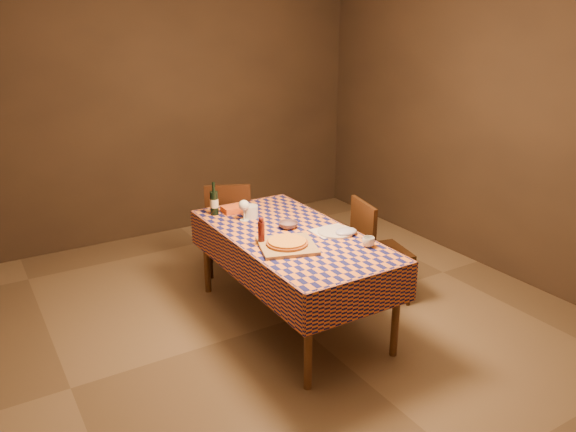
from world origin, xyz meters
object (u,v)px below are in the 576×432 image
(pizza, at_px, (287,242))
(chair_far, at_px, (228,223))
(chair_right, at_px, (374,246))
(dining_table, at_px, (291,242))
(wine_bottle, at_px, (214,202))
(bowl, at_px, (288,225))
(white_plate, at_px, (336,232))
(cutting_board, at_px, (287,246))

(pizza, height_order, chair_far, chair_far)
(pizza, height_order, chair_right, chair_right)
(dining_table, xyz_separation_m, wine_bottle, (-0.33, 0.72, 0.18))
(bowl, bearing_deg, pizza, -122.57)
(chair_far, bearing_deg, white_plate, -74.68)
(pizza, distance_m, white_plate, 0.48)
(dining_table, xyz_separation_m, cutting_board, (-0.17, -0.22, 0.09))
(pizza, distance_m, chair_right, 1.01)
(chair_right, bearing_deg, dining_table, 173.81)
(dining_table, relative_size, chair_right, 1.98)
(bowl, distance_m, chair_right, 0.81)
(chair_far, bearing_deg, bowl, -85.21)
(dining_table, distance_m, chair_far, 1.10)
(chair_right, bearing_deg, chair_far, 125.08)
(cutting_board, bearing_deg, chair_right, 8.24)
(cutting_board, distance_m, white_plate, 0.48)
(chair_far, height_order, chair_right, same)
(wine_bottle, xyz_separation_m, white_plate, (0.63, -0.90, -0.10))
(cutting_board, xyz_separation_m, pizza, (0.00, 0.00, 0.03))
(cutting_board, relative_size, white_plate, 1.39)
(dining_table, height_order, pizza, pizza)
(bowl, bearing_deg, white_plate, -47.56)
(dining_table, distance_m, chair_right, 0.81)
(chair_right, bearing_deg, white_plate, -169.68)
(white_plate, bearing_deg, dining_table, 150.69)
(wine_bottle, bearing_deg, chair_right, -36.09)
(white_plate, bearing_deg, chair_right, 10.32)
(wine_bottle, distance_m, chair_right, 1.42)
(bowl, relative_size, chair_far, 0.17)
(dining_table, xyz_separation_m, bowl, (0.04, 0.12, 0.10))
(dining_table, height_order, chair_right, chair_right)
(dining_table, height_order, cutting_board, cutting_board)
(cutting_board, height_order, chair_far, chair_far)
(pizza, bearing_deg, chair_right, 8.24)
(wine_bottle, relative_size, chair_right, 0.31)
(cutting_board, height_order, pizza, pizza)
(pizza, xyz_separation_m, wine_bottle, (-0.15, 0.95, 0.07))
(cutting_board, bearing_deg, wine_bottle, 99.25)
(cutting_board, distance_m, chair_far, 1.34)
(white_plate, relative_size, chair_far, 0.31)
(white_plate, xyz_separation_m, chair_right, (0.48, 0.09, -0.26))
(wine_bottle, height_order, chair_right, wine_bottle)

